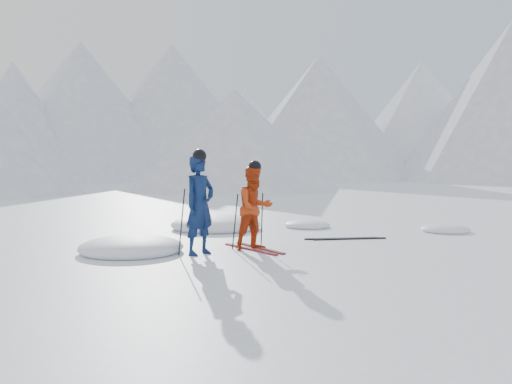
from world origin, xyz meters
TOP-DOWN VIEW (x-y plane):
  - ground at (0.00, 0.00)m, footprint 160.00×160.00m
  - mountain_range at (5.71, 35.31)m, footprint 106.15×62.94m
  - skier_blue at (-3.20, 0.11)m, footprint 0.76×0.58m
  - skier_red at (-2.01, -0.04)m, footprint 0.85×0.68m
  - pole_blue_left at (-3.50, 0.26)m, footprint 0.12×0.09m
  - pole_blue_right at (-2.95, 0.36)m, footprint 0.12×0.07m
  - pole_red_left at (-2.31, 0.21)m, footprint 0.11×0.09m
  - pole_red_right at (-1.71, 0.11)m, footprint 0.11×0.08m
  - ski_worn_left at (-2.13, -0.04)m, footprint 0.16×1.70m
  - ski_worn_right at (-1.89, -0.04)m, footprint 0.28×1.70m
  - ski_loose_a at (0.41, -0.10)m, footprint 1.51×0.94m
  - ski_loose_b at (0.51, -0.25)m, footprint 1.54×0.89m
  - snow_lumps at (-1.40, 2.14)m, footprint 9.13×5.74m

SIDE VIEW (x-z plane):
  - ground at x=0.00m, z-range 0.00..0.00m
  - snow_lumps at x=-1.40m, z-range -0.26..0.26m
  - ski_worn_left at x=-2.13m, z-range 0.00..0.03m
  - ski_worn_right at x=-1.89m, z-range 0.00..0.03m
  - ski_loose_a at x=0.41m, z-range 0.00..0.03m
  - ski_loose_b at x=0.51m, z-range 0.00..0.03m
  - pole_red_left at x=-2.31m, z-range 0.00..1.10m
  - pole_red_right at x=-1.71m, z-range 0.00..1.10m
  - pole_blue_left at x=-3.50m, z-range 0.00..1.24m
  - pole_blue_right at x=-2.95m, z-range 0.00..1.24m
  - skier_red at x=-2.01m, z-range 0.00..1.65m
  - skier_blue at x=-3.20m, z-range 0.00..1.86m
  - mountain_range at x=5.71m, z-range -1.04..14.49m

